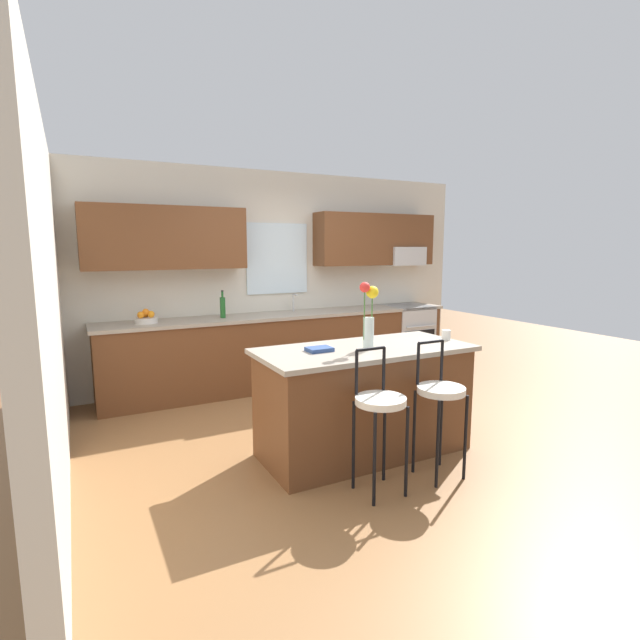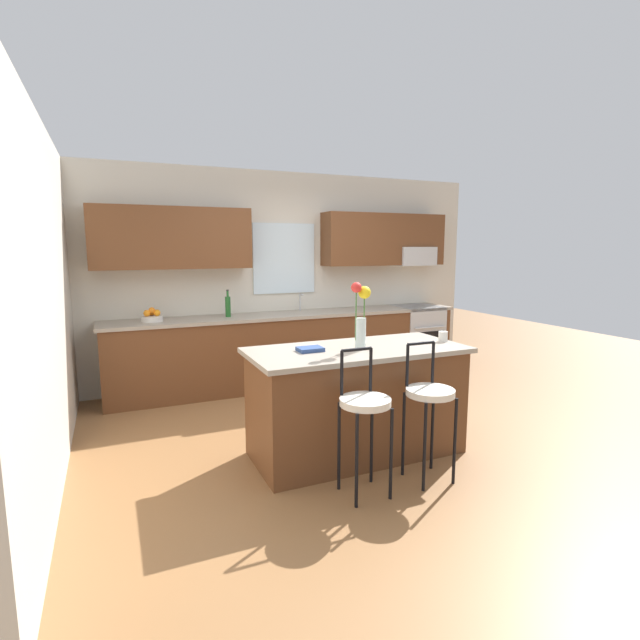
{
  "view_description": "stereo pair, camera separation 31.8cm",
  "coord_description": "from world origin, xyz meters",
  "px_view_note": "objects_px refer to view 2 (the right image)",
  "views": [
    {
      "loc": [
        -2.39,
        -3.8,
        1.75
      ],
      "look_at": [
        -0.12,
        0.55,
        1.0
      ],
      "focal_mm": 26.91,
      "sensor_mm": 36.0,
      "label": 1
    },
    {
      "loc": [
        -2.11,
        -3.94,
        1.75
      ],
      "look_at": [
        -0.12,
        0.55,
        1.0
      ],
      "focal_mm": 26.91,
      "sensor_mm": 36.0,
      "label": 2
    }
  ],
  "objects_px": {
    "bar_stool_middle": "(429,398)",
    "bottle_olive_oil": "(228,306)",
    "cookbook": "(310,349)",
    "fruit_bowl_oranges": "(152,317)",
    "flower_vase": "(361,315)",
    "bar_stool_near": "(365,408)",
    "mug_ceramic": "(443,336)",
    "kitchen_island": "(357,401)",
    "oven_range": "(416,338)"
  },
  "relations": [
    {
      "from": "bar_stool_middle",
      "to": "bottle_olive_oil",
      "type": "relative_size",
      "value": 3.19
    },
    {
      "from": "cookbook",
      "to": "bar_stool_middle",
      "type": "bearing_deg",
      "value": -44.54
    },
    {
      "from": "fruit_bowl_oranges",
      "to": "bar_stool_middle",
      "type": "bearing_deg",
      "value": -58.9
    },
    {
      "from": "flower_vase",
      "to": "bar_stool_near",
      "type": "bearing_deg",
      "value": -115.68
    },
    {
      "from": "bar_stool_near",
      "to": "fruit_bowl_oranges",
      "type": "height_order",
      "value": "fruit_bowl_oranges"
    },
    {
      "from": "mug_ceramic",
      "to": "kitchen_island",
      "type": "bearing_deg",
      "value": 175.49
    },
    {
      "from": "oven_range",
      "to": "kitchen_island",
      "type": "relative_size",
      "value": 0.51
    },
    {
      "from": "bar_stool_near",
      "to": "cookbook",
      "type": "xyz_separation_m",
      "value": [
        -0.13,
        0.67,
        0.3
      ]
    },
    {
      "from": "bar_stool_middle",
      "to": "fruit_bowl_oranges",
      "type": "relative_size",
      "value": 4.34
    },
    {
      "from": "kitchen_island",
      "to": "flower_vase",
      "type": "relative_size",
      "value": 3.29
    },
    {
      "from": "oven_range",
      "to": "bottle_olive_oil",
      "type": "distance_m",
      "value": 2.76
    },
    {
      "from": "cookbook",
      "to": "fruit_bowl_oranges",
      "type": "distance_m",
      "value": 2.39
    },
    {
      "from": "bar_stool_middle",
      "to": "flower_vase",
      "type": "distance_m",
      "value": 0.86
    },
    {
      "from": "kitchen_island",
      "to": "mug_ceramic",
      "type": "distance_m",
      "value": 0.97
    },
    {
      "from": "flower_vase",
      "to": "bottle_olive_oil",
      "type": "bearing_deg",
      "value": 104.29
    },
    {
      "from": "mug_ceramic",
      "to": "oven_range",
      "type": "bearing_deg",
      "value": 59.86
    },
    {
      "from": "bar_stool_middle",
      "to": "fruit_bowl_oranges",
      "type": "distance_m",
      "value": 3.33
    },
    {
      "from": "oven_range",
      "to": "cookbook",
      "type": "xyz_separation_m",
      "value": [
        -2.53,
        -2.13,
        0.48
      ]
    },
    {
      "from": "bar_stool_near",
      "to": "bar_stool_middle",
      "type": "height_order",
      "value": "same"
    },
    {
      "from": "cookbook",
      "to": "bottle_olive_oil",
      "type": "bearing_deg",
      "value": 94.36
    },
    {
      "from": "oven_range",
      "to": "flower_vase",
      "type": "distance_m",
      "value": 3.17
    },
    {
      "from": "bar_stool_near",
      "to": "mug_ceramic",
      "type": "xyz_separation_m",
      "value": [
        1.1,
        0.56,
        0.33
      ]
    },
    {
      "from": "kitchen_island",
      "to": "mug_ceramic",
      "type": "xyz_separation_m",
      "value": [
        0.83,
        -0.07,
        0.5
      ]
    },
    {
      "from": "fruit_bowl_oranges",
      "to": "bottle_olive_oil",
      "type": "distance_m",
      "value": 0.87
    },
    {
      "from": "kitchen_island",
      "to": "mug_ceramic",
      "type": "height_order",
      "value": "mug_ceramic"
    },
    {
      "from": "cookbook",
      "to": "bar_stool_near",
      "type": "bearing_deg",
      "value": -78.9
    },
    {
      "from": "flower_vase",
      "to": "cookbook",
      "type": "relative_size",
      "value": 2.76
    },
    {
      "from": "oven_range",
      "to": "kitchen_island",
      "type": "xyz_separation_m",
      "value": [
        -2.13,
        -2.18,
        0.0
      ]
    },
    {
      "from": "kitchen_island",
      "to": "cookbook",
      "type": "height_order",
      "value": "cookbook"
    },
    {
      "from": "bar_stool_near",
      "to": "fruit_bowl_oranges",
      "type": "relative_size",
      "value": 4.34
    },
    {
      "from": "bar_stool_near",
      "to": "mug_ceramic",
      "type": "height_order",
      "value": "bar_stool_near"
    },
    {
      "from": "oven_range",
      "to": "cookbook",
      "type": "distance_m",
      "value": 3.35
    },
    {
      "from": "kitchen_island",
      "to": "flower_vase",
      "type": "distance_m",
      "value": 0.74
    },
    {
      "from": "mug_ceramic",
      "to": "cookbook",
      "type": "relative_size",
      "value": 0.45
    },
    {
      "from": "bar_stool_middle",
      "to": "flower_vase",
      "type": "bearing_deg",
      "value": 115.28
    },
    {
      "from": "kitchen_island",
      "to": "bar_stool_middle",
      "type": "xyz_separation_m",
      "value": [
        0.28,
        -0.63,
        0.17
      ]
    },
    {
      "from": "bar_stool_middle",
      "to": "bottle_olive_oil",
      "type": "xyz_separation_m",
      "value": [
        -0.85,
        2.83,
        0.42
      ]
    },
    {
      "from": "oven_range",
      "to": "bar_stool_near",
      "type": "bearing_deg",
      "value": -130.58
    },
    {
      "from": "cookbook",
      "to": "bottle_olive_oil",
      "type": "distance_m",
      "value": 2.17
    },
    {
      "from": "bar_stool_middle",
      "to": "oven_range",
      "type": "bearing_deg",
      "value": 56.56
    },
    {
      "from": "bar_stool_middle",
      "to": "bottle_olive_oil",
      "type": "distance_m",
      "value": 2.98
    },
    {
      "from": "flower_vase",
      "to": "cookbook",
      "type": "distance_m",
      "value": 0.5
    },
    {
      "from": "mug_ceramic",
      "to": "bottle_olive_oil",
      "type": "distance_m",
      "value": 2.66
    },
    {
      "from": "oven_range",
      "to": "bar_stool_middle",
      "type": "xyz_separation_m",
      "value": [
        -1.85,
        -2.8,
        0.18
      ]
    },
    {
      "from": "cookbook",
      "to": "fruit_bowl_oranges",
      "type": "xyz_separation_m",
      "value": [
        -1.03,
        2.16,
        0.04
      ]
    },
    {
      "from": "mug_ceramic",
      "to": "bottle_olive_oil",
      "type": "xyz_separation_m",
      "value": [
        -1.4,
        2.26,
        0.09
      ]
    },
    {
      "from": "fruit_bowl_oranges",
      "to": "bottle_olive_oil",
      "type": "height_order",
      "value": "bottle_olive_oil"
    },
    {
      "from": "bar_stool_near",
      "to": "flower_vase",
      "type": "height_order",
      "value": "flower_vase"
    },
    {
      "from": "oven_range",
      "to": "kitchen_island",
      "type": "bearing_deg",
      "value": -134.35
    },
    {
      "from": "bar_stool_middle",
      "to": "fruit_bowl_oranges",
      "type": "xyz_separation_m",
      "value": [
        -1.71,
        2.83,
        0.34
      ]
    }
  ]
}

